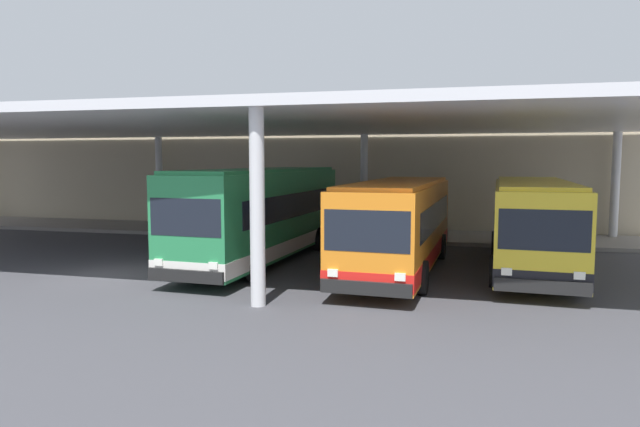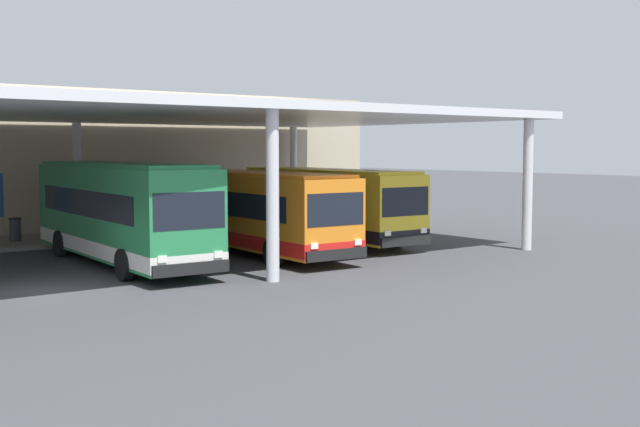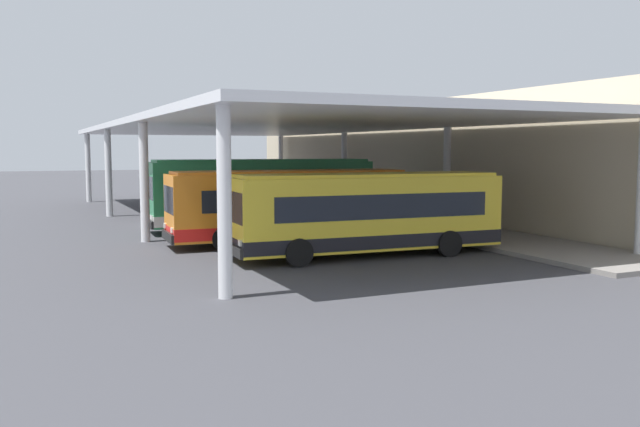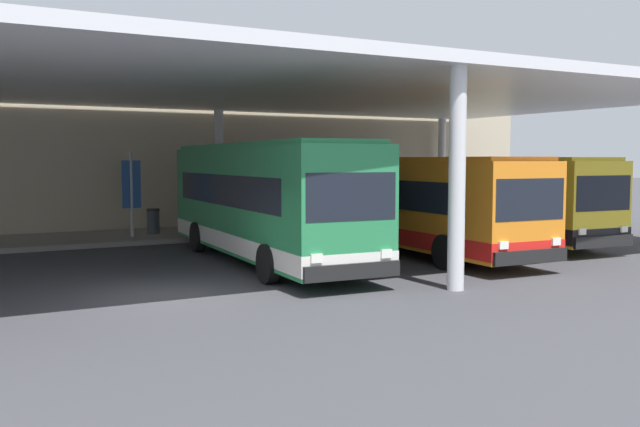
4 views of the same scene
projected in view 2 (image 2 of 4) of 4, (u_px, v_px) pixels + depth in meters
The scene contains 6 objects.
ground_plane at pixel (44, 292), 22.49m from camera, with size 200.00×200.00×0.00m, color #3D3D42.
bus_nearest_bay at pixel (121, 212), 27.74m from camera, with size 3.13×11.45×3.57m.
bus_second_bay at pixel (256, 211), 30.48m from camera, with size 3.06×10.64×3.17m.
bus_middle_bay at pixel (327, 204), 34.31m from camera, with size 3.10×10.65×3.17m.
bench_waiting at pixel (72, 226), 34.93m from camera, with size 1.80×0.45×0.92m.
trash_bin at pixel (15, 229), 33.29m from camera, with size 0.52×0.52×0.98m.
Camera 2 is at (-7.40, -22.38, 4.09)m, focal length 44.42 mm.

